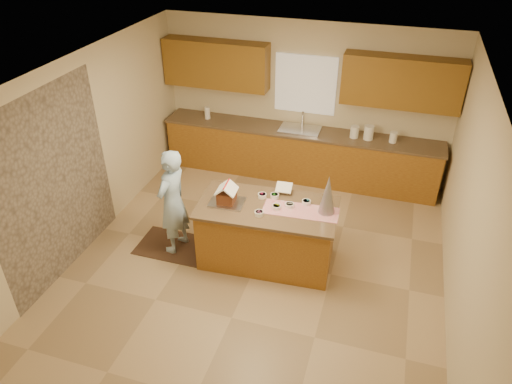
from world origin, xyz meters
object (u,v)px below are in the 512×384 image
Objects in this scene: tinsel_tree at (328,195)px; gingerbread_house at (227,195)px; island_base at (267,235)px; boy at (173,202)px.

tinsel_tree is 1.86× the size of gingerbread_house.
tinsel_tree is at bearing 3.67° from island_base.
gingerbread_house is at bearing 102.43° from boy.
island_base is 1.07m from tinsel_tree.
boy reaches higher than gingerbread_house.
gingerbread_house reaches higher than island_base.
tinsel_tree reaches higher than island_base.
island_base is 1.13× the size of boy.
tinsel_tree is (0.76, 0.10, 0.74)m from island_base.
gingerbread_house is at bearing -174.81° from island_base.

